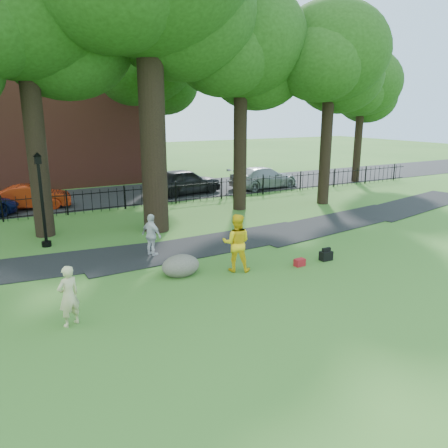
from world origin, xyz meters
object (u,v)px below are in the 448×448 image
man (236,243)px  red_sedan (32,197)px  boulder (181,264)px  lamppost (42,201)px  woman (69,296)px

man → red_sedan: 14.50m
red_sedan → man: bearing=-150.0°
man → boulder: size_ratio=1.55×
lamppost → red_sedan: lamppost is taller
woman → boulder: 4.24m
man → red_sedan: bearing=-38.5°
woman → man: (5.58, 1.36, 0.19)m
man → woman: bearing=44.9°
boulder → lamppost: bearing=122.7°
woman → red_sedan: size_ratio=0.39×
woman → lamppost: bearing=-115.8°
woman → boulder: woman is taller
boulder → lamppost: (-3.47, 5.40, 1.45)m
woman → boulder: (3.78, 1.88, -0.42)m
woman → lamppost: lamppost is taller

